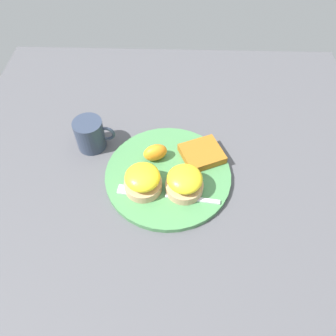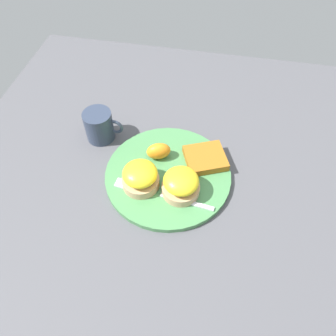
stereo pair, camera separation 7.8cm
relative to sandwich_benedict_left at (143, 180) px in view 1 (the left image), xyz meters
The scene contains 8 objects.
ground_plane 0.08m from the sandwich_benedict_left, 38.70° to the left, with size 1.10×1.10×0.00m, color #4C4C51.
plate 0.08m from the sandwich_benedict_left, 38.70° to the left, with size 0.31×0.31×0.01m, color #47844C.
sandwich_benedict_left is the anchor object (origin of this frame).
sandwich_benedict_right 0.10m from the sandwich_benedict_left, ahead, with size 0.09×0.09×0.06m.
hashbrown_patty 0.17m from the sandwich_benedict_left, 35.88° to the left, with size 0.10×0.09×0.02m, color #9D601B.
orange_wedge 0.09m from the sandwich_benedict_left, 75.65° to the left, with size 0.06×0.04×0.04m, color orange.
fork 0.05m from the sandwich_benedict_left, 25.01° to the right, with size 0.24×0.05×0.00m.
cup 0.20m from the sandwich_benedict_left, 135.86° to the left, with size 0.10×0.07×0.08m.
Camera 1 is at (0.01, -0.48, 0.65)m, focal length 35.00 mm.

